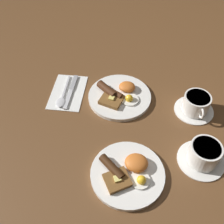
{
  "coord_description": "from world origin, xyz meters",
  "views": [
    {
      "loc": [
        -0.04,
        0.71,
        0.73
      ],
      "look_at": [
        0.02,
        0.1,
        0.03
      ],
      "focal_mm": 42.0,
      "sensor_mm": 36.0,
      "label": 1
    }
  ],
  "objects_px": {
    "breakfast_plate_far": "(128,173)",
    "knife": "(71,89)",
    "spoon": "(62,99)",
    "teacup_far": "(204,155)",
    "teacup_near": "(196,105)",
    "breakfast_plate_near": "(119,95)"
  },
  "relations": [
    {
      "from": "breakfast_plate_far",
      "to": "knife",
      "type": "distance_m",
      "value": 0.42
    },
    {
      "from": "knife",
      "to": "spoon",
      "type": "xyz_separation_m",
      "value": [
        0.03,
        0.06,
        0.0
      ]
    },
    {
      "from": "breakfast_plate_far",
      "to": "teacup_far",
      "type": "relative_size",
      "value": 1.5
    },
    {
      "from": "teacup_near",
      "to": "breakfast_plate_far",
      "type": "bearing_deg",
      "value": 50.94
    },
    {
      "from": "teacup_far",
      "to": "spoon",
      "type": "relative_size",
      "value": 0.85
    },
    {
      "from": "breakfast_plate_far",
      "to": "knife",
      "type": "bearing_deg",
      "value": -54.91
    },
    {
      "from": "breakfast_plate_near",
      "to": "teacup_far",
      "type": "height_order",
      "value": "teacup_far"
    },
    {
      "from": "breakfast_plate_near",
      "to": "teacup_far",
      "type": "distance_m",
      "value": 0.38
    },
    {
      "from": "breakfast_plate_near",
      "to": "knife",
      "type": "xyz_separation_m",
      "value": [
        0.19,
        -0.02,
        -0.01
      ]
    },
    {
      "from": "breakfast_plate_near",
      "to": "breakfast_plate_far",
      "type": "distance_m",
      "value": 0.33
    },
    {
      "from": "breakfast_plate_near",
      "to": "teacup_near",
      "type": "height_order",
      "value": "teacup_near"
    },
    {
      "from": "knife",
      "to": "spoon",
      "type": "distance_m",
      "value": 0.06
    },
    {
      "from": "breakfast_plate_far",
      "to": "spoon",
      "type": "xyz_separation_m",
      "value": [
        0.27,
        -0.29,
        -0.0
      ]
    },
    {
      "from": "breakfast_plate_near",
      "to": "breakfast_plate_far",
      "type": "bearing_deg",
      "value": 99.14
    },
    {
      "from": "breakfast_plate_far",
      "to": "breakfast_plate_near",
      "type": "bearing_deg",
      "value": -80.86
    },
    {
      "from": "knife",
      "to": "breakfast_plate_far",
      "type": "bearing_deg",
      "value": 37.71
    },
    {
      "from": "breakfast_plate_near",
      "to": "spoon",
      "type": "bearing_deg",
      "value": 9.19
    },
    {
      "from": "knife",
      "to": "spoon",
      "type": "bearing_deg",
      "value": -21.46
    },
    {
      "from": "breakfast_plate_near",
      "to": "teacup_far",
      "type": "relative_size",
      "value": 1.6
    },
    {
      "from": "breakfast_plate_near",
      "to": "spoon",
      "type": "relative_size",
      "value": 1.36
    },
    {
      "from": "breakfast_plate_near",
      "to": "teacup_far",
      "type": "xyz_separation_m",
      "value": [
        -0.28,
        0.25,
        0.02
      ]
    },
    {
      "from": "knife",
      "to": "spoon",
      "type": "relative_size",
      "value": 1.05
    }
  ]
}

